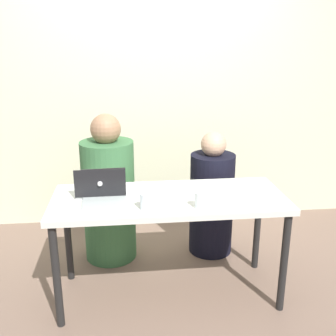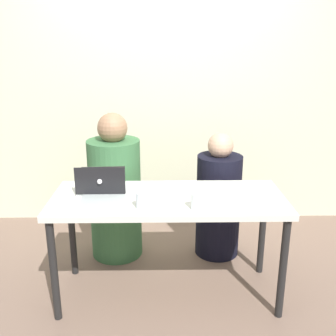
# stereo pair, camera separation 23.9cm
# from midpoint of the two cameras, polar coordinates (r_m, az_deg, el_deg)

# --- Properties ---
(ground_plane) EXTENTS (12.00, 12.00, 0.00)m
(ground_plane) POSITION_cam_midpoint_polar(r_m,az_deg,el_deg) (2.99, -2.26, -17.63)
(ground_plane) COLOR #765D50
(back_wall) EXTENTS (4.50, 0.10, 2.65)m
(back_wall) POSITION_cam_midpoint_polar(r_m,az_deg,el_deg) (3.81, -4.02, 11.58)
(back_wall) COLOR beige
(back_wall) RESTS_ON ground
(desk) EXTENTS (1.55, 0.63, 0.75)m
(desk) POSITION_cam_midpoint_polar(r_m,az_deg,el_deg) (2.66, -2.43, -5.74)
(desk) COLOR silver
(desk) RESTS_ON ground
(person_on_left) EXTENTS (0.49, 0.49, 1.21)m
(person_on_left) POSITION_cam_midpoint_polar(r_m,az_deg,el_deg) (3.25, -10.68, -4.09)
(person_on_left) COLOR #37673D
(person_on_left) RESTS_ON ground
(person_on_right) EXTENTS (0.43, 0.43, 1.05)m
(person_on_right) POSITION_cam_midpoint_polar(r_m,az_deg,el_deg) (3.32, 4.30, -4.69)
(person_on_right) COLOR black
(person_on_right) RESTS_ON ground
(laptop_back_left) EXTENTS (0.33, 0.24, 0.20)m
(laptop_back_left) POSITION_cam_midpoint_polar(r_m,az_deg,el_deg) (2.69, -12.23, -3.03)
(laptop_back_left) COLOR silver
(laptop_back_left) RESTS_ON desk
(laptop_front_left) EXTENTS (0.29, 0.25, 0.21)m
(laptop_front_left) POSITION_cam_midpoint_polar(r_m,az_deg,el_deg) (2.57, -11.85, -3.99)
(laptop_front_left) COLOR #ADB7B4
(laptop_front_left) RESTS_ON desk
(water_glass_right) EXTENTS (0.07, 0.07, 0.10)m
(water_glass_right) POSITION_cam_midpoint_polar(r_m,az_deg,el_deg) (2.44, 1.90, -4.89)
(water_glass_right) COLOR white
(water_glass_right) RESTS_ON desk
(water_glass_left) EXTENTS (0.07, 0.07, 0.10)m
(water_glass_left) POSITION_cam_midpoint_polar(r_m,az_deg,el_deg) (2.43, -6.09, -5.04)
(water_glass_left) COLOR silver
(water_glass_left) RESTS_ON desk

